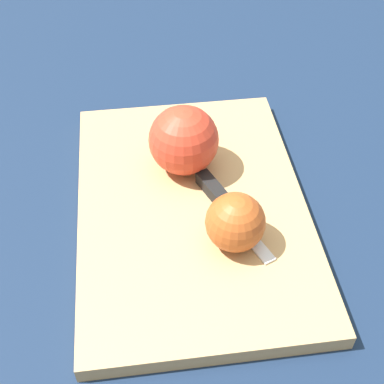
{
  "coord_description": "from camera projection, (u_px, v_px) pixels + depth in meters",
  "views": [
    {
      "loc": [
        0.43,
        -0.12,
        0.51
      ],
      "look_at": [
        0.0,
        0.0,
        0.04
      ],
      "focal_mm": 50.0,
      "sensor_mm": 36.0,
      "label": 1
    }
  ],
  "objects": [
    {
      "name": "ground_plane",
      "position": [
        192.0,
        215.0,
        0.68
      ],
      "size": [
        4.0,
        4.0,
        0.0
      ],
      "primitive_type": "plane",
      "color": "#14233D"
    },
    {
      "name": "cutting_board",
      "position": [
        192.0,
        209.0,
        0.67
      ],
      "size": [
        0.44,
        0.33,
        0.02
      ],
      "color": "tan",
      "rests_on": "ground_plane"
    },
    {
      "name": "apple_half_left",
      "position": [
        184.0,
        140.0,
        0.68
      ],
      "size": [
        0.09,
        0.09,
        0.09
      ],
      "rotation": [
        0.0,
        0.0,
        3.1
      ],
      "color": "red",
      "rests_on": "cutting_board"
    },
    {
      "name": "apple_half_right",
      "position": [
        235.0,
        222.0,
        0.59
      ],
      "size": [
        0.07,
        0.07,
        0.07
      ],
      "rotation": [
        0.0,
        0.0,
        5.18
      ],
      "color": "#AD4C1E",
      "rests_on": "cutting_board"
    },
    {
      "name": "knife",
      "position": [
        220.0,
        198.0,
        0.66
      ],
      "size": [
        0.15,
        0.05,
        0.02
      ],
      "rotation": [
        0.0,
        0.0,
        0.25
      ],
      "color": "silver",
      "rests_on": "cutting_board"
    }
  ]
}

